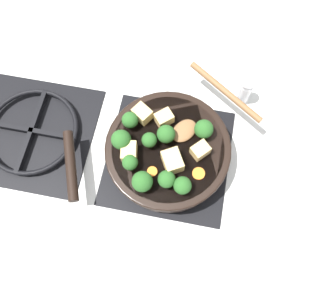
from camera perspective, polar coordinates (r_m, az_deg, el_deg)
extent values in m
plane|color=silver|center=(0.84, 0.00, -1.84)|extent=(2.40, 2.40, 0.00)
cube|color=black|center=(0.84, 0.00, -1.75)|extent=(0.31, 0.31, 0.01)
torus|color=black|center=(0.82, 0.00, -1.41)|extent=(0.24, 0.24, 0.01)
cube|color=black|center=(0.82, 0.00, -1.41)|extent=(0.01, 0.23, 0.01)
cube|color=black|center=(0.82, 0.00, -1.41)|extent=(0.23, 0.01, 0.01)
cube|color=black|center=(0.93, -22.33, 2.29)|extent=(0.31, 0.31, 0.01)
torus|color=black|center=(0.92, -22.68, 2.67)|extent=(0.24, 0.24, 0.01)
cube|color=black|center=(0.92, -22.68, 2.67)|extent=(0.01, 0.23, 0.01)
cube|color=black|center=(0.92, -22.68, 2.67)|extent=(0.23, 0.01, 0.01)
cylinder|color=black|center=(0.79, 0.00, -0.66)|extent=(0.29, 0.29, 0.05)
cylinder|color=#5B3316|center=(0.79, 0.00, -0.56)|extent=(0.27, 0.27, 0.05)
torus|color=black|center=(0.77, 0.00, -0.10)|extent=(0.30, 0.30, 0.01)
cylinder|color=black|center=(0.80, -16.58, -3.11)|extent=(0.17, 0.08, 0.02)
ellipsoid|color=brown|center=(0.78, 2.84, 2.85)|extent=(0.08, 0.08, 0.01)
cylinder|color=brown|center=(0.83, 9.97, 9.48)|extent=(0.14, 0.20, 0.02)
cube|color=#DBB770|center=(0.74, 0.77, -2.50)|extent=(0.06, 0.06, 0.04)
cube|color=#DBB770|center=(0.75, 5.63, -0.67)|extent=(0.05, 0.05, 0.03)
cube|color=#DBB770|center=(0.78, -0.69, 5.03)|extent=(0.05, 0.05, 0.03)
cube|color=#DBB770|center=(0.75, -6.79, -0.82)|extent=(0.05, 0.04, 0.03)
cube|color=#DBB770|center=(0.78, -4.48, 5.80)|extent=(0.05, 0.05, 0.03)
cylinder|color=#709956|center=(0.73, 2.47, -7.08)|extent=(0.01, 0.01, 0.01)
sphere|color=#285B23|center=(0.71, 2.54, -6.70)|extent=(0.04, 0.04, 0.04)
cylinder|color=#709956|center=(0.78, 6.08, 2.47)|extent=(0.01, 0.01, 0.01)
sphere|color=#285B23|center=(0.76, 6.25, 3.12)|extent=(0.04, 0.04, 0.04)
cylinder|color=#709956|center=(0.79, -6.47, 4.07)|extent=(0.01, 0.01, 0.01)
sphere|color=#285B23|center=(0.77, -6.63, 4.69)|extent=(0.04, 0.04, 0.04)
cylinder|color=#709956|center=(0.74, -4.37, -6.46)|extent=(0.01, 0.01, 0.01)
sphere|color=#285B23|center=(0.72, -4.50, -6.02)|extent=(0.05, 0.05, 0.05)
cylinder|color=#709956|center=(0.75, -6.47, -3.12)|extent=(0.01, 0.01, 0.01)
sphere|color=#285B23|center=(0.73, -6.63, -2.68)|extent=(0.04, 0.04, 0.04)
cylinder|color=#709956|center=(0.77, -3.18, 0.82)|extent=(0.01, 0.01, 0.01)
sphere|color=#285B23|center=(0.75, -3.26, 1.34)|extent=(0.04, 0.04, 0.04)
cylinder|color=#709956|center=(0.74, -0.24, -6.02)|extent=(0.01, 0.01, 0.01)
sphere|color=#285B23|center=(0.72, -0.25, -5.62)|extent=(0.04, 0.04, 0.04)
cylinder|color=#709956|center=(0.77, -7.93, 0.66)|extent=(0.01, 0.01, 0.01)
sphere|color=#285B23|center=(0.75, -8.16, 1.29)|extent=(0.05, 0.05, 0.05)
cylinder|color=#709956|center=(0.77, -0.33, 1.65)|extent=(0.01, 0.01, 0.01)
sphere|color=#285B23|center=(0.75, -0.34, 2.28)|extent=(0.04, 0.04, 0.04)
cylinder|color=orange|center=(0.75, 5.34, -4.63)|extent=(0.03, 0.03, 0.01)
cylinder|color=orange|center=(0.75, -2.76, -4.28)|extent=(0.02, 0.02, 0.01)
cylinder|color=white|center=(0.90, 13.11, 9.27)|extent=(0.04, 0.04, 0.07)
cylinder|color=#B7B7BC|center=(0.86, 13.74, 10.67)|extent=(0.03, 0.03, 0.01)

